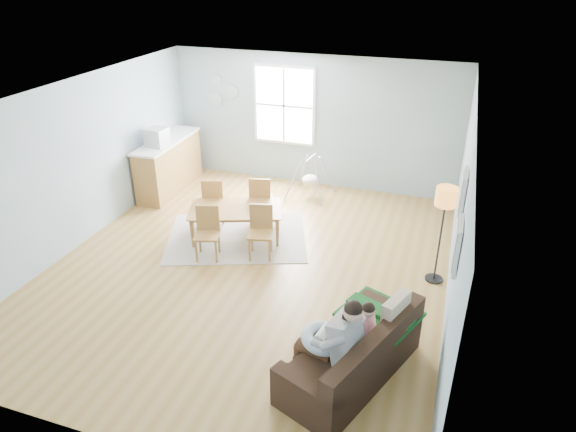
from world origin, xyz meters
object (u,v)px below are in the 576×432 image
(monitor, at_px, (157,137))
(chair_ne, at_px, (261,197))
(chair_sw, at_px, (207,229))
(counter, at_px, (169,165))
(toddler, at_px, (360,322))
(dining_table, at_px, (236,223))
(chair_se, at_px, (261,228))
(floor_lamp, at_px, (445,205))
(father, at_px, (334,339))
(chair_nw, at_px, (214,198))
(sofa, at_px, (355,358))
(baby_swing, at_px, (311,179))

(monitor, bearing_deg, chair_ne, -10.25)
(chair_sw, xyz_separation_m, counter, (-1.95, 2.17, 0.06))
(toddler, bearing_deg, dining_table, 137.39)
(toddler, distance_m, chair_se, 2.86)
(toddler, relative_size, floor_lamp, 0.50)
(toddler, xyz_separation_m, monitor, (-4.74, 3.52, 0.61))
(toddler, xyz_separation_m, dining_table, (-2.63, 2.41, -0.37))
(toddler, distance_m, counter, 6.15)
(chair_sw, height_order, chair_ne, chair_ne)
(chair_se, relative_size, counter, 0.45)
(chair_se, bearing_deg, father, -53.37)
(toddler, height_order, chair_nw, toddler)
(monitor, bearing_deg, counter, 94.17)
(chair_ne, bearing_deg, monitor, 169.75)
(chair_se, relative_size, chair_ne, 0.97)
(sofa, distance_m, toddler, 0.42)
(toddler, relative_size, counter, 0.39)
(chair_se, distance_m, counter, 3.32)
(father, distance_m, chair_se, 3.03)
(monitor, bearing_deg, dining_table, -27.66)
(dining_table, bearing_deg, monitor, 132.44)
(chair_sw, distance_m, chair_ne, 1.44)
(sofa, height_order, floor_lamp, floor_lamp)
(sofa, bearing_deg, chair_sw, 145.76)
(chair_sw, bearing_deg, dining_table, 74.89)
(floor_lamp, xyz_separation_m, chair_se, (-2.75, -0.14, -0.77))
(toddler, bearing_deg, chair_se, 134.94)
(toddler, height_order, dining_table, toddler)
(toddler, height_order, chair_se, toddler)
(father, relative_size, chair_ne, 1.40)
(dining_table, distance_m, chair_sw, 0.75)
(chair_se, height_order, chair_ne, chair_ne)
(chair_nw, bearing_deg, monitor, 154.71)
(counter, bearing_deg, chair_ne, -18.59)
(father, xyz_separation_m, counter, (-4.55, 4.29, -0.12))
(dining_table, xyz_separation_m, chair_se, (0.61, -0.40, 0.21))
(monitor, bearing_deg, baby_swing, 18.18)
(chair_sw, distance_m, chair_se, 0.85)
(sofa, distance_m, floor_lamp, 2.66)
(father, height_order, counter, father)
(chair_nw, height_order, chair_ne, chair_ne)
(counter, bearing_deg, toddler, -39.22)
(floor_lamp, distance_m, chair_nw, 4.10)
(floor_lamp, bearing_deg, dining_table, 175.71)
(dining_table, relative_size, chair_ne, 1.75)
(father, distance_m, chair_nw, 4.41)
(father, bearing_deg, chair_nw, 133.20)
(baby_swing, bearing_deg, chair_nw, -129.20)
(counter, bearing_deg, chair_se, -34.21)
(toddler, distance_m, chair_sw, 3.30)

